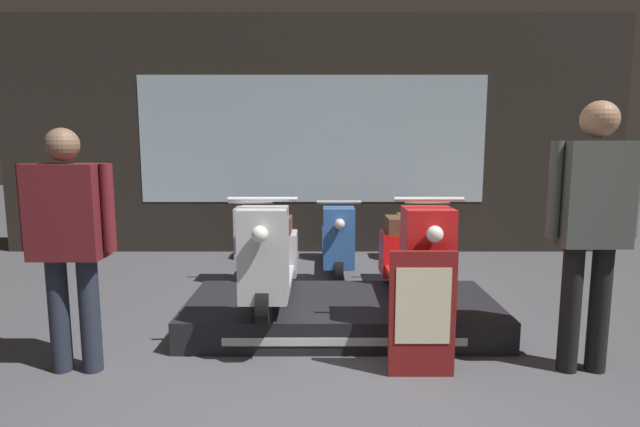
{
  "coord_description": "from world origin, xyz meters",
  "views": [
    {
      "loc": [
        0.1,
        -2.71,
        1.51
      ],
      "look_at": [
        0.11,
        2.16,
        0.82
      ],
      "focal_mm": 28.0,
      "sensor_mm": 36.0,
      "label": 1
    }
  ],
  "objects_px": {
    "scooter_display_right": "(411,257)",
    "scooter_backrow_2": "(415,241)",
    "scooter_backrow_1": "(336,241)",
    "scooter_display_left": "(271,257)",
    "person_right_browsing": "(591,215)",
    "price_sign_board": "(422,314)",
    "scooter_backrow_0": "(257,241)",
    "person_left_browsing": "(68,231)"
  },
  "relations": [
    {
      "from": "scooter_backrow_0",
      "to": "person_left_browsing",
      "type": "bearing_deg",
      "value": -108.74
    },
    {
      "from": "scooter_display_right",
      "to": "scooter_backrow_2",
      "type": "relative_size",
      "value": 1.0
    },
    {
      "from": "person_right_browsing",
      "to": "price_sign_board",
      "type": "xyz_separation_m",
      "value": [
        -1.09,
        -0.08,
        -0.63
      ]
    },
    {
      "from": "scooter_backrow_1",
      "to": "scooter_backrow_0",
      "type": "bearing_deg",
      "value": 180.0
    },
    {
      "from": "scooter_display_right",
      "to": "scooter_display_left",
      "type": "bearing_deg",
      "value": 180.0
    },
    {
      "from": "scooter_display_left",
      "to": "person_right_browsing",
      "type": "xyz_separation_m",
      "value": [
        2.13,
        -0.74,
        0.45
      ]
    },
    {
      "from": "scooter_backrow_0",
      "to": "scooter_backrow_1",
      "type": "relative_size",
      "value": 1.0
    },
    {
      "from": "person_left_browsing",
      "to": "price_sign_board",
      "type": "xyz_separation_m",
      "value": [
        2.28,
        -0.08,
        -0.53
      ]
    },
    {
      "from": "person_right_browsing",
      "to": "price_sign_board",
      "type": "relative_size",
      "value": 2.12
    },
    {
      "from": "price_sign_board",
      "to": "scooter_display_right",
      "type": "bearing_deg",
      "value": 84.55
    },
    {
      "from": "person_right_browsing",
      "to": "scooter_backrow_1",
      "type": "bearing_deg",
      "value": 120.59
    },
    {
      "from": "scooter_backrow_1",
      "to": "scooter_backrow_2",
      "type": "bearing_deg",
      "value": 0.0
    },
    {
      "from": "scooter_backrow_1",
      "to": "person_right_browsing",
      "type": "height_order",
      "value": "person_right_browsing"
    },
    {
      "from": "person_right_browsing",
      "to": "scooter_display_right",
      "type": "bearing_deg",
      "value": 143.8
    },
    {
      "from": "price_sign_board",
      "to": "scooter_display_left",
      "type": "bearing_deg",
      "value": 141.79
    },
    {
      "from": "scooter_display_right",
      "to": "person_left_browsing",
      "type": "height_order",
      "value": "person_left_browsing"
    },
    {
      "from": "person_right_browsing",
      "to": "price_sign_board",
      "type": "distance_m",
      "value": 1.26
    },
    {
      "from": "scooter_backrow_0",
      "to": "person_left_browsing",
      "type": "distance_m",
      "value": 2.82
    },
    {
      "from": "scooter_display_right",
      "to": "person_left_browsing",
      "type": "bearing_deg",
      "value": -162.59
    },
    {
      "from": "scooter_display_left",
      "to": "scooter_display_right",
      "type": "xyz_separation_m",
      "value": [
        1.12,
        0.0,
        0.0
      ]
    },
    {
      "from": "price_sign_board",
      "to": "scooter_backrow_2",
      "type": "bearing_deg",
      "value": 80.02
    },
    {
      "from": "scooter_backrow_0",
      "to": "price_sign_board",
      "type": "height_order",
      "value": "scooter_backrow_0"
    },
    {
      "from": "scooter_display_left",
      "to": "person_right_browsing",
      "type": "distance_m",
      "value": 2.3
    },
    {
      "from": "scooter_backrow_1",
      "to": "person_right_browsing",
      "type": "distance_m",
      "value": 3.11
    },
    {
      "from": "scooter_display_right",
      "to": "scooter_backrow_1",
      "type": "relative_size",
      "value": 1.0
    },
    {
      "from": "person_right_browsing",
      "to": "scooter_display_left",
      "type": "bearing_deg",
      "value": 160.88
    },
    {
      "from": "scooter_backrow_1",
      "to": "person_right_browsing",
      "type": "bearing_deg",
      "value": -59.41
    },
    {
      "from": "scooter_backrow_2",
      "to": "price_sign_board",
      "type": "height_order",
      "value": "scooter_backrow_2"
    },
    {
      "from": "scooter_display_right",
      "to": "scooter_backrow_1",
      "type": "height_order",
      "value": "scooter_display_right"
    },
    {
      "from": "scooter_display_left",
      "to": "scooter_backrow_2",
      "type": "relative_size",
      "value": 1.0
    },
    {
      "from": "scooter_display_right",
      "to": "scooter_backrow_0",
      "type": "relative_size",
      "value": 1.0
    },
    {
      "from": "scooter_backrow_1",
      "to": "person_left_browsing",
      "type": "bearing_deg",
      "value": -124.83
    },
    {
      "from": "scooter_backrow_2",
      "to": "person_right_browsing",
      "type": "xyz_separation_m",
      "value": [
        0.61,
        -2.61,
        0.69
      ]
    },
    {
      "from": "scooter_display_right",
      "to": "price_sign_board",
      "type": "relative_size",
      "value": 1.94
    },
    {
      "from": "scooter_backrow_1",
      "to": "scooter_backrow_2",
      "type": "xyz_separation_m",
      "value": [
        0.93,
        0.0,
        0.0
      ]
    },
    {
      "from": "scooter_backrow_1",
      "to": "scooter_display_right",
      "type": "bearing_deg",
      "value": -74.05
    },
    {
      "from": "scooter_display_left",
      "to": "person_left_browsing",
      "type": "relative_size",
      "value": 1.01
    },
    {
      "from": "scooter_display_left",
      "to": "scooter_backrow_2",
      "type": "xyz_separation_m",
      "value": [
        1.52,
        1.88,
        -0.24
      ]
    },
    {
      "from": "scooter_display_left",
      "to": "scooter_backrow_1",
      "type": "relative_size",
      "value": 1.0
    },
    {
      "from": "price_sign_board",
      "to": "person_left_browsing",
      "type": "bearing_deg",
      "value": 177.92
    },
    {
      "from": "scooter_backrow_1",
      "to": "scooter_backrow_2",
      "type": "distance_m",
      "value": 0.93
    },
    {
      "from": "person_left_browsing",
      "to": "person_right_browsing",
      "type": "bearing_deg",
      "value": -0.0
    }
  ]
}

